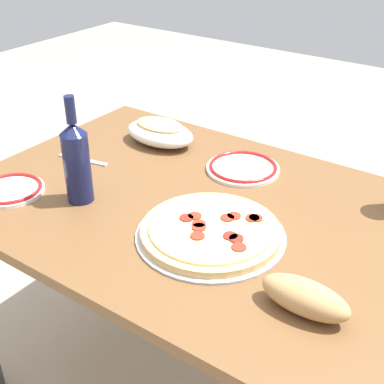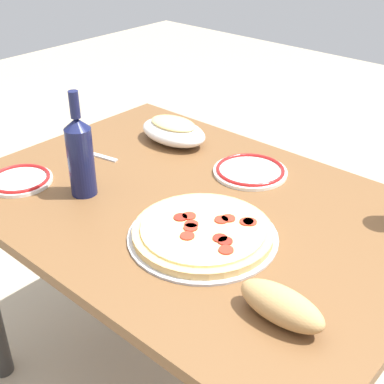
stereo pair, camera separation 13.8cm
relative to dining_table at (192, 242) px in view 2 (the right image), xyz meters
name	(u,v)px [view 2 (the right image)]	position (x,y,z in m)	size (l,w,h in m)	color
dining_table	(192,242)	(0.00, 0.00, 0.00)	(1.23, 0.86, 0.75)	brown
pepperoni_pizza	(203,232)	(0.13, -0.10, 0.14)	(0.36, 0.36, 0.03)	#B7B7BC
baked_pasta_dish	(173,130)	(-0.30, 0.24, 0.17)	(0.24, 0.15, 0.08)	white
wine_bottle	(80,155)	(-0.25, -0.16, 0.25)	(0.07, 0.07, 0.29)	#141942
side_plate_near	(20,180)	(-0.43, -0.24, 0.14)	(0.18, 0.18, 0.02)	white
side_plate_far	(250,171)	(0.02, 0.23, 0.14)	(0.22, 0.22, 0.02)	white
bread_loaf	(281,305)	(0.42, -0.21, 0.16)	(0.18, 0.08, 0.07)	tan
fork_right	(95,154)	(-0.41, 0.01, 0.13)	(0.17, 0.02, 0.01)	#B7B7BC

